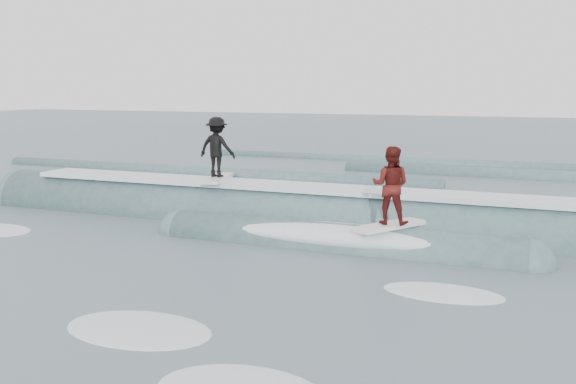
% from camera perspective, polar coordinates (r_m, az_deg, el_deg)
% --- Properties ---
extents(ground, '(160.00, 160.00, 0.00)m').
position_cam_1_polar(ground, '(13.83, -7.06, -7.31)').
color(ground, '#3D4E59').
rests_on(ground, ground).
extents(breaking_wave, '(22.87, 3.87, 2.17)m').
position_cam_1_polar(breaking_wave, '(18.20, 1.65, -3.06)').
color(breaking_wave, '#36555B').
rests_on(breaking_wave, ground).
extents(surfer_black, '(1.19, 2.07, 1.90)m').
position_cam_1_polar(surfer_black, '(19.47, -6.33, 3.80)').
color(surfer_black, silver).
rests_on(surfer_black, ground).
extents(surfer_red, '(1.49, 2.00, 1.96)m').
position_cam_1_polar(surfer_red, '(15.42, 9.09, 0.29)').
color(surfer_red, white).
rests_on(surfer_red, ground).
extents(whitewater, '(14.82, 7.58, 0.10)m').
position_cam_1_polar(whitewater, '(12.82, -11.73, -8.79)').
color(whitewater, white).
rests_on(whitewater, ground).
extents(far_swells, '(38.78, 8.65, 0.80)m').
position_cam_1_polar(far_swells, '(30.00, 11.13, 1.58)').
color(far_swells, '#36555B').
rests_on(far_swells, ground).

